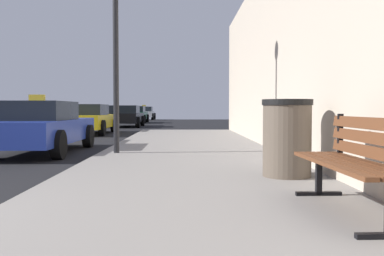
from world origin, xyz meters
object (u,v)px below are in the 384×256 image
Objects in this scene: trash_bin at (287,138)px; street_lamp at (115,8)px; car_blue at (40,127)px; car_white at (144,113)px; car_black at (125,116)px; car_green at (134,114)px; bench at (358,156)px; car_yellow at (87,119)px.

trash_bin is 0.24× the size of street_lamp.
car_blue is at bearing 136.12° from trash_bin.
car_white is (-0.29, 31.74, -0.00)m from car_blue.
car_white reaches higher than car_black.
trash_bin is at bearing -79.29° from car_green.
street_lamp is at bearing 130.96° from trash_bin.
bench is at bearing -77.19° from car_black.
street_lamp reaches higher than car_black.
car_yellow is 1.06× the size of car_white.
car_yellow reaches higher than trash_bin.
car_white is at bearing 89.27° from car_yellow.
trash_bin reaches higher than bench.
car_white is (-5.40, 38.66, -0.02)m from bench.
street_lamp is 1.05× the size of car_white.
car_yellow is (-0.59, 7.99, -0.00)m from car_blue.
car_green is at bearing 90.51° from car_blue.
street_lamp is at bearing -35.03° from car_blue.
car_blue is 22.58m from car_green.
bench is at bearing -61.06° from street_lamp.
bench is at bearing -53.54° from car_blue.
car_blue is (-4.97, 4.78, -0.04)m from trash_bin.
street_lamp is 0.98× the size of car_blue.
car_green reaches higher than trash_bin.
bench is 39.03m from car_white.
street_lamp reaches higher than car_green.
trash_bin is 6.90m from car_blue.
car_white is (-0.35, 16.43, 0.00)m from car_black.
street_lamp is 24.30m from car_green.
car_white is at bearing 94.12° from street_lamp.
car_blue is 31.74m from car_white.
car_white reaches higher than car_green.
street_lamp reaches higher than trash_bin.
car_white is at bearing 96.87° from bench.
car_yellow is 1.04× the size of car_green.
car_green is (-0.26, 7.27, -0.00)m from car_black.
bench is 1.71× the size of trash_bin.
car_blue is 1.05× the size of car_green.
car_yellow is 1.02× the size of car_black.
car_green is at bearing 88.45° from car_yellow.
car_blue is 1.07× the size of car_white.
car_black is (-5.05, 22.23, -0.02)m from bench.
street_lamp is 1.03× the size of car_green.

